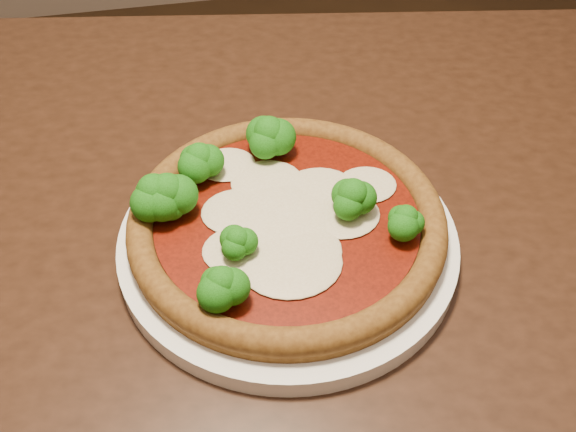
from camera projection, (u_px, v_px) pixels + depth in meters
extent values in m
cube|color=black|center=(213.00, 259.00, 0.60)|extent=(1.29, 1.05, 0.04)
cylinder|color=black|center=(540.00, 229.00, 1.14)|extent=(0.06, 0.06, 0.71)
cylinder|color=white|center=(288.00, 240.00, 0.57)|extent=(0.30, 0.30, 0.02)
cylinder|color=brown|center=(287.00, 224.00, 0.57)|extent=(0.28, 0.28, 0.01)
torus|color=brown|center=(287.00, 219.00, 0.56)|extent=(0.28, 0.28, 0.02)
cylinder|color=#641004|center=(287.00, 218.00, 0.56)|extent=(0.23, 0.23, 0.00)
ellipsoid|color=beige|center=(294.00, 251.00, 0.53)|extent=(0.08, 0.07, 0.01)
ellipsoid|color=beige|center=(237.00, 211.00, 0.56)|extent=(0.06, 0.06, 0.01)
ellipsoid|color=beige|center=(281.00, 215.00, 0.56)|extent=(0.10, 0.09, 0.01)
ellipsoid|color=beige|center=(319.00, 191.00, 0.58)|extent=(0.07, 0.06, 0.01)
ellipsoid|color=beige|center=(342.00, 214.00, 0.56)|extent=(0.07, 0.06, 0.01)
ellipsoid|color=beige|center=(267.00, 181.00, 0.59)|extent=(0.07, 0.06, 0.01)
ellipsoid|color=beige|center=(367.00, 184.00, 0.59)|extent=(0.06, 0.05, 0.00)
ellipsoid|color=beige|center=(227.00, 164.00, 0.61)|extent=(0.06, 0.05, 0.00)
ellipsoid|color=beige|center=(238.00, 249.00, 0.53)|extent=(0.06, 0.05, 0.00)
ellipsoid|color=beige|center=(291.00, 262.00, 0.52)|extent=(0.09, 0.08, 0.01)
ellipsoid|color=#218715|center=(222.00, 284.00, 0.48)|extent=(0.04, 0.04, 0.04)
ellipsoid|color=#218715|center=(353.00, 196.00, 0.55)|extent=(0.05, 0.05, 0.04)
ellipsoid|color=#218715|center=(173.00, 199.00, 0.55)|extent=(0.03, 0.03, 0.03)
ellipsoid|color=#218715|center=(200.00, 159.00, 0.58)|extent=(0.05, 0.05, 0.04)
ellipsoid|color=#218715|center=(154.00, 193.00, 0.55)|extent=(0.05, 0.05, 0.04)
ellipsoid|color=#218715|center=(168.00, 193.00, 0.55)|extent=(0.05, 0.05, 0.04)
ellipsoid|color=#218715|center=(238.00, 240.00, 0.52)|extent=(0.03, 0.03, 0.03)
ellipsoid|color=#218715|center=(406.00, 219.00, 0.53)|extent=(0.04, 0.04, 0.03)
ellipsoid|color=#218715|center=(269.00, 134.00, 0.60)|extent=(0.05, 0.05, 0.04)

